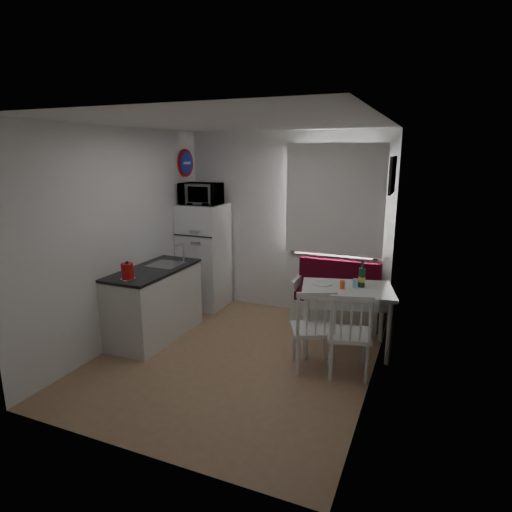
{
  "coord_description": "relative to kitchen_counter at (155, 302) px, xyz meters",
  "views": [
    {
      "loc": [
        1.95,
        -4.07,
        2.31
      ],
      "look_at": [
        0.04,
        0.5,
        1.1
      ],
      "focal_mm": 30.0,
      "sensor_mm": 36.0,
      "label": 1
    }
  ],
  "objects": [
    {
      "name": "plate",
      "position": [
        2.01,
        0.56,
        0.33
      ],
      "size": [
        0.22,
        0.22,
        0.02
      ],
      "primitive_type": "cylinder",
      "color": "white",
      "rests_on": "dining_table"
    },
    {
      "name": "ceiling",
      "position": [
        1.2,
        -0.16,
        2.14
      ],
      "size": [
        3.0,
        3.5,
        0.02
      ],
      "primitive_type": "cube",
      "color": "white",
      "rests_on": "wall_back"
    },
    {
      "name": "kitchen_counter",
      "position": [
        0.0,
        0.0,
        0.0
      ],
      "size": [
        0.62,
        1.32,
        1.16
      ],
      "color": "silver",
      "rests_on": "floor"
    },
    {
      "name": "wall_sign",
      "position": [
        -0.27,
        1.29,
        1.69
      ],
      "size": [
        0.03,
        0.4,
        0.4
      ],
      "primitive_type": "cylinder",
      "rotation": [
        0.0,
        1.57,
        0.0
      ],
      "color": "#1B25A4",
      "rests_on": "wall_left"
    },
    {
      "name": "drinking_glass_blue",
      "position": [
        2.39,
        0.59,
        0.37
      ],
      "size": [
        0.06,
        0.06,
        0.1
      ],
      "primitive_type": "cylinder",
      "color": "#8BCAED",
      "rests_on": "dining_table"
    },
    {
      "name": "wall_right",
      "position": [
        2.7,
        -0.16,
        0.84
      ],
      "size": [
        0.02,
        3.5,
        2.6
      ],
      "primitive_type": "cube",
      "color": "white",
      "rests_on": "floor"
    },
    {
      "name": "drinking_glass_orange",
      "position": [
        2.26,
        0.49,
        0.37
      ],
      "size": [
        0.06,
        0.06,
        0.09
      ],
      "primitive_type": "cylinder",
      "color": "orange",
      "rests_on": "dining_table"
    },
    {
      "name": "picture_frame",
      "position": [
        2.67,
        0.94,
        1.59
      ],
      "size": [
        0.04,
        0.52,
        0.42
      ],
      "primitive_type": "cube",
      "color": "black",
      "rests_on": "wall_right"
    },
    {
      "name": "chair_right",
      "position": [
        2.45,
        -0.13,
        0.13
      ],
      "size": [
        0.53,
        0.52,
        0.51
      ],
      "rotation": [
        0.0,
        0.0,
        0.25
      ],
      "color": "silver",
      "rests_on": "floor"
    },
    {
      "name": "chair_left",
      "position": [
        2.06,
        -0.13,
        0.12
      ],
      "size": [
        0.57,
        0.57,
        0.5
      ],
      "rotation": [
        0.0,
        0.0,
        0.44
      ],
      "color": "silver",
      "rests_on": "floor"
    },
    {
      "name": "kettle",
      "position": [
        0.05,
        -0.54,
        0.55
      ],
      "size": [
        0.16,
        0.16,
        0.22
      ],
      "primitive_type": "cylinder",
      "color": "#B7100E",
      "rests_on": "kitchen_counter"
    },
    {
      "name": "wine_bottle",
      "position": [
        2.45,
        0.64,
        0.48
      ],
      "size": [
        0.08,
        0.08,
        0.32
      ],
      "primitive_type": null,
      "color": "#154427",
      "rests_on": "dining_table"
    },
    {
      "name": "curtain",
      "position": [
        1.9,
        1.49,
        1.22
      ],
      "size": [
        1.35,
        0.02,
        1.5
      ],
      "primitive_type": "cube",
      "color": "white",
      "rests_on": "wall_back"
    },
    {
      "name": "bench",
      "position": [
        2.02,
        1.35,
        -0.17
      ],
      "size": [
        1.19,
        0.46,
        0.85
      ],
      "color": "silver",
      "rests_on": "floor"
    },
    {
      "name": "wall_left",
      "position": [
        -0.3,
        -0.16,
        0.84
      ],
      "size": [
        0.02,
        3.5,
        2.6
      ],
      "primitive_type": "cube",
      "color": "white",
      "rests_on": "floor"
    },
    {
      "name": "window",
      "position": [
        1.9,
        1.56,
        1.17
      ],
      "size": [
        1.22,
        0.06,
        1.47
      ],
      "primitive_type": "cube",
      "color": "silver",
      "rests_on": "wall_back"
    },
    {
      "name": "wall_back",
      "position": [
        1.2,
        1.59,
        0.84
      ],
      "size": [
        3.0,
        0.02,
        2.6
      ],
      "primitive_type": "cube",
      "color": "white",
      "rests_on": "floor"
    },
    {
      "name": "microwave",
      "position": [
        0.02,
        1.19,
        1.26
      ],
      "size": [
        0.56,
        0.38,
        0.31
      ],
      "primitive_type": "imported",
      "color": "white",
      "rests_on": "fridge"
    },
    {
      "name": "dining_table",
      "position": [
        2.31,
        0.54,
        0.23
      ],
      "size": [
        1.18,
        0.95,
        0.78
      ],
      "rotation": [
        0.0,
        0.0,
        0.25
      ],
      "color": "silver",
      "rests_on": "floor"
    },
    {
      "name": "floor",
      "position": [
        1.2,
        -0.16,
        -0.46
      ],
      "size": [
        3.0,
        3.5,
        0.02
      ],
      "primitive_type": "cube",
      "color": "#93744E",
      "rests_on": "ground"
    },
    {
      "name": "wall_front",
      "position": [
        1.2,
        -1.91,
        0.84
      ],
      "size": [
        3.0,
        0.02,
        2.6
      ],
      "primitive_type": "cube",
      "color": "white",
      "rests_on": "floor"
    },
    {
      "name": "fridge",
      "position": [
        0.02,
        1.24,
        0.33
      ],
      "size": [
        0.63,
        0.63,
        1.56
      ],
      "primitive_type": "cube",
      "color": "white",
      "rests_on": "floor"
    }
  ]
}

